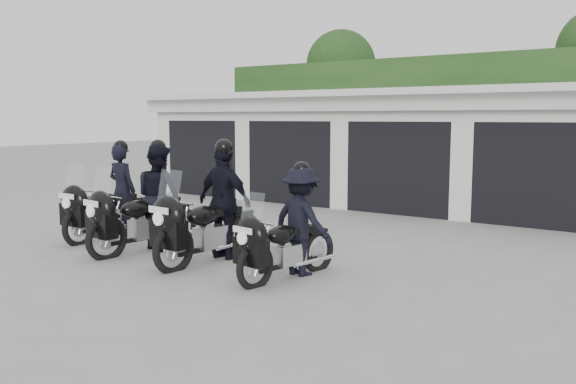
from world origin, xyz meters
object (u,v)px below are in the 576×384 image
Objects in this scene: police_bike_b at (150,203)px; police_bike_c at (216,208)px; police_bike_a at (110,198)px; police_bike_d at (294,227)px.

police_bike_b is 1.46m from police_bike_c.
police_bike_a reaches higher than police_bike_d.
police_bike_b is (1.44, -0.31, 0.07)m from police_bike_a.
police_bike_a is 0.95× the size of police_bike_c.
police_bike_a is 4.51m from police_bike_d.
police_bike_a is at bearing -175.80° from police_bike_d.
police_bike_a is at bearing 174.46° from police_bike_b.
police_bike_d is (1.59, -0.11, -0.12)m from police_bike_c.
police_bike_c is at bearing 9.29° from police_bike_b.
police_bike_b is at bearing -172.10° from police_bike_d.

